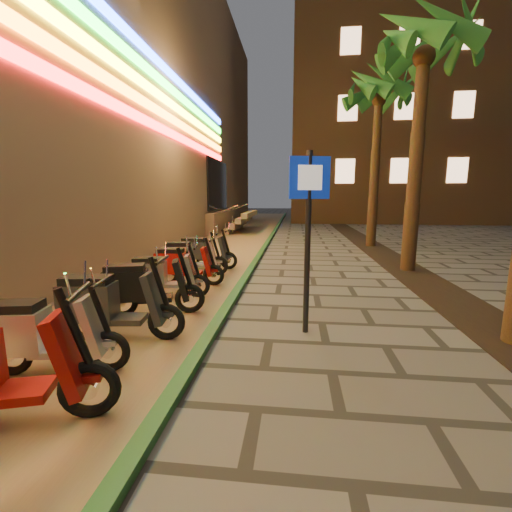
# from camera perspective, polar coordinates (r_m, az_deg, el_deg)

# --- Properties ---
(ground) EXTENTS (120.00, 120.00, 0.00)m
(ground) POSITION_cam_1_polar(r_m,az_deg,el_deg) (3.77, 0.05, -24.18)
(ground) COLOR #474442
(ground) RESTS_ON ground
(parking_strip) EXTENTS (3.40, 60.00, 0.01)m
(parking_strip) POSITION_cam_1_polar(r_m,az_deg,el_deg) (13.59, -6.07, 0.92)
(parking_strip) COLOR #8C7251
(parking_strip) RESTS_ON ground
(green_curb) EXTENTS (0.18, 60.00, 0.10)m
(green_curb) POSITION_cam_1_polar(r_m,az_deg,el_deg) (13.32, 1.09, 0.98)
(green_curb) COLOR #215A2A
(green_curb) RESTS_ON ground
(planting_strip) EXTENTS (1.20, 40.00, 0.02)m
(planting_strip) POSITION_cam_1_polar(r_m,az_deg,el_deg) (8.97, 27.66, -4.80)
(planting_strip) COLOR black
(planting_strip) RESTS_ON ground
(apartment_block) EXTENTS (18.00, 16.06, 25.00)m
(apartment_block) POSITION_cam_1_polar(r_m,az_deg,el_deg) (37.61, 21.75, 25.26)
(apartment_block) COLOR brown
(apartment_block) RESTS_ON ground
(palm_c) EXTENTS (2.97, 3.02, 6.91)m
(palm_c) POSITION_cam_1_polar(r_m,az_deg,el_deg) (11.21, 26.21, 27.77)
(palm_c) COLOR #472D19
(palm_c) RESTS_ON ground
(palm_d) EXTENTS (2.97, 3.02, 7.16)m
(palm_d) POSITION_cam_1_polar(r_m,az_deg,el_deg) (15.91, 19.80, 23.27)
(palm_d) COLOR #472D19
(palm_d) RESTS_ON ground
(pedestrian_sign) EXTENTS (0.60, 0.18, 2.77)m
(pedestrian_sign) POSITION_cam_1_polar(r_m,az_deg,el_deg) (5.18, 8.73, 6.26)
(pedestrian_sign) COLOR black
(pedestrian_sign) RESTS_ON ground
(scooter_5) EXTENTS (1.68, 0.74, 1.18)m
(scooter_5) POSITION_cam_1_polar(r_m,az_deg,el_deg) (4.87, -32.61, -10.87)
(scooter_5) COLOR black
(scooter_5) RESTS_ON ground
(scooter_6) EXTENTS (1.80, 0.69, 1.27)m
(scooter_6) POSITION_cam_1_polar(r_m,az_deg,el_deg) (5.51, -23.53, -7.41)
(scooter_6) COLOR black
(scooter_6) RESTS_ON ground
(scooter_7) EXTENTS (1.73, 0.92, 1.23)m
(scooter_7) POSITION_cam_1_polar(r_m,az_deg,el_deg) (6.39, -18.49, -4.91)
(scooter_7) COLOR black
(scooter_7) RESTS_ON ground
(scooter_8) EXTENTS (1.61, 0.68, 1.13)m
(scooter_8) POSITION_cam_1_polar(r_m,az_deg,el_deg) (7.42, -15.53, -3.09)
(scooter_8) COLOR black
(scooter_8) RESTS_ON ground
(scooter_9) EXTENTS (1.65, 0.58, 1.16)m
(scooter_9) POSITION_cam_1_polar(r_m,az_deg,el_deg) (8.37, -12.39, -1.40)
(scooter_9) COLOR black
(scooter_9) RESTS_ON ground
(scooter_10) EXTENTS (1.70, 0.72, 1.19)m
(scooter_10) POSITION_cam_1_polar(r_m,az_deg,el_deg) (9.33, -11.25, -0.14)
(scooter_10) COLOR black
(scooter_10) RESTS_ON ground
(scooter_11) EXTENTS (1.67, 0.59, 1.18)m
(scooter_11) POSITION_cam_1_polar(r_m,az_deg,el_deg) (10.19, -9.01, 0.75)
(scooter_11) COLOR black
(scooter_11) RESTS_ON ground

